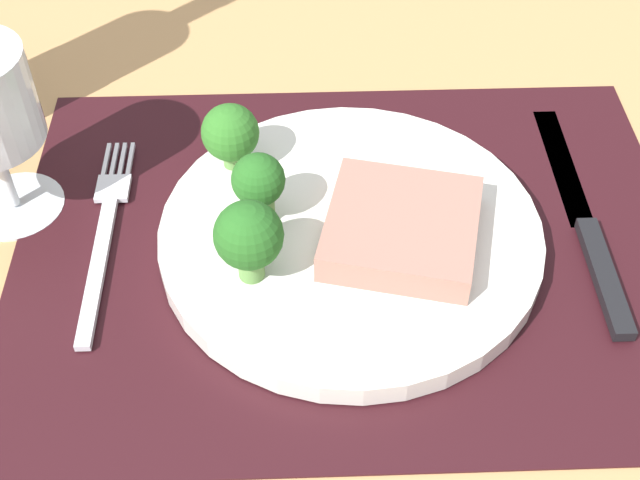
# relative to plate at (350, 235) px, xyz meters

# --- Properties ---
(ground_plane) EXTENTS (1.40, 1.10, 0.03)m
(ground_plane) POSITION_rel_plate_xyz_m (0.00, 0.00, -0.03)
(ground_plane) COLOR tan
(placemat) EXTENTS (0.46, 0.35, 0.00)m
(placemat) POSITION_rel_plate_xyz_m (0.00, 0.00, -0.01)
(placemat) COLOR black
(placemat) RESTS_ON ground_plane
(plate) EXTENTS (0.26, 0.26, 0.02)m
(plate) POSITION_rel_plate_xyz_m (0.00, 0.00, 0.00)
(plate) COLOR silver
(plate) RESTS_ON placemat
(steak) EXTENTS (0.12, 0.12, 0.02)m
(steak) POSITION_rel_plate_xyz_m (0.03, -0.01, 0.02)
(steak) COLOR #9E6B5B
(steak) RESTS_ON plate
(broccoli_near_fork) EXTENTS (0.04, 0.04, 0.05)m
(broccoli_near_fork) POSITION_rel_plate_xyz_m (-0.06, 0.01, 0.04)
(broccoli_near_fork) COLOR #5B8942
(broccoli_near_fork) RESTS_ON plate
(broccoli_near_steak) EXTENTS (0.04, 0.04, 0.05)m
(broccoli_near_steak) POSITION_rel_plate_xyz_m (-0.08, 0.07, 0.04)
(broccoli_near_steak) COLOR #5B8942
(broccoli_near_steak) RESTS_ON plate
(broccoli_front_edge) EXTENTS (0.04, 0.04, 0.06)m
(broccoli_front_edge) POSITION_rel_plate_xyz_m (-0.07, -0.04, 0.04)
(broccoli_front_edge) COLOR #5B8942
(broccoli_front_edge) RESTS_ON plate
(fork) EXTENTS (0.02, 0.19, 0.01)m
(fork) POSITION_rel_plate_xyz_m (-0.17, 0.01, -0.01)
(fork) COLOR silver
(fork) RESTS_ON placemat
(knife) EXTENTS (0.02, 0.23, 0.01)m
(knife) POSITION_rel_plate_xyz_m (0.17, 0.01, -0.00)
(knife) COLOR black
(knife) RESTS_ON placemat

